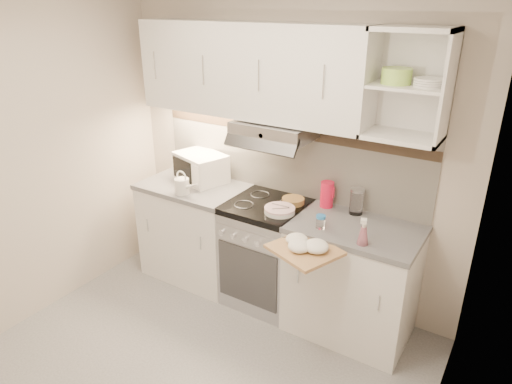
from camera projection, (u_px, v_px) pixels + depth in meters
ground at (183, 379)px, 3.12m from camera, size 3.00×3.00×0.00m
room_shell at (206, 137)px, 2.77m from camera, size 3.04×2.84×2.52m
base_cabinet_left at (196, 232)px, 4.18m from camera, size 0.90×0.60×0.86m
worktop_left at (194, 187)px, 4.00m from camera, size 0.92×0.62×0.04m
base_cabinet_right at (351, 282)px, 3.44m from camera, size 0.90×0.60×0.86m
worktop_right at (357, 229)px, 3.27m from camera, size 0.92×0.62×0.04m
electric_range at (266, 252)px, 3.80m from camera, size 0.60×0.60×0.90m
microwave at (201, 167)px, 4.04m from camera, size 0.52×0.44×0.25m
watering_can at (183, 186)px, 3.78m from camera, size 0.24×0.12×0.20m
plate_stack at (280, 210)px, 3.46m from camera, size 0.23×0.23×0.05m
bread_loaf at (293, 201)px, 3.62m from camera, size 0.18×0.18×0.04m
pink_pitcher at (327, 194)px, 3.53m from camera, size 0.11×0.10×0.20m
glass_jar at (357, 201)px, 3.42m from camera, size 0.11×0.11×0.20m
spice_jar at (321, 222)px, 3.21m from camera, size 0.07×0.07×0.10m
spray_bottle at (363, 233)px, 3.00m from camera, size 0.08×0.08×0.20m
cutting_board at (305, 250)px, 3.01m from camera, size 0.52×0.49×0.02m
dish_towel at (305, 244)px, 2.99m from camera, size 0.29×0.25×0.08m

